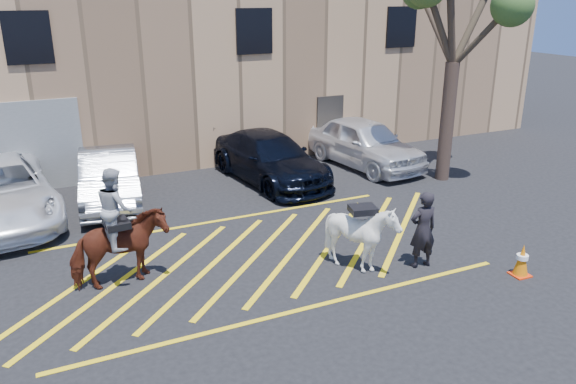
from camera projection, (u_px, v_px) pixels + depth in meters
name	position (u px, v px, depth m)	size (l,w,h in m)	color
ground	(249.00, 253.00, 13.28)	(90.00, 90.00, 0.00)	black
car_silver_sedan	(109.00, 177.00, 16.30)	(1.60, 4.58, 1.51)	gray
car_blue_suv	(270.00, 158.00, 18.20)	(2.14, 5.28, 1.53)	black
car_white_suv	(364.00, 143.00, 19.75)	(2.00, 4.98, 1.70)	silver
handler	(423.00, 230.00, 12.35)	(0.65, 0.42, 1.77)	black
warehouse	(138.00, 51.00, 22.31)	(32.42, 10.20, 7.30)	tan
hatching_zone	(254.00, 258.00, 13.02)	(12.60, 5.12, 0.01)	yellow
mounted_bay	(118.00, 240.00, 11.49)	(2.02, 1.07, 2.57)	maroon
saddled_white	(362.00, 236.00, 12.22)	(1.59, 1.71, 1.60)	white
traffic_cone	(522.00, 260.00, 12.10)	(0.40, 0.40, 0.73)	#F13009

